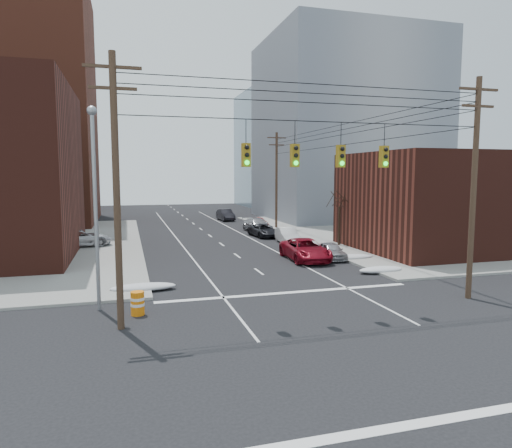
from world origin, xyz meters
TOP-DOWN VIEW (x-y plane):
  - ground at (0.00, 0.00)m, footprint 160.00×160.00m
  - sidewalk_ne at (27.00, 27.00)m, footprint 40.00×40.00m
  - building_brick_far at (-26.00, 74.00)m, footprint 22.00×18.00m
  - building_office at (22.00, 44.00)m, footprint 22.00×20.00m
  - building_glass at (24.00, 70.00)m, footprint 20.00×18.00m
  - building_storefront at (18.00, 16.00)m, footprint 16.00×12.00m
  - utility_pole_left at (-8.50, 3.00)m, footprint 2.20×0.28m
  - utility_pole_right at (8.50, 3.00)m, footprint 2.20×0.28m
  - utility_pole_far at (8.50, 34.00)m, footprint 2.20×0.28m
  - traffic_signals at (0.10, 2.97)m, footprint 17.00×0.42m
  - street_light at (-9.50, 6.00)m, footprint 0.44×0.44m
  - bare_tree at (9.59, 20.00)m, footprint 2.09×2.20m
  - snow_nw at (-7.40, 9.00)m, footprint 3.50×1.08m
  - snow_ne at (7.40, 9.50)m, footprint 3.00×1.08m
  - snow_east_far at (7.40, 14.00)m, footprint 4.00×1.08m
  - red_pickup at (4.39, 14.88)m, footprint 2.78×5.70m
  - parked_car_a at (6.40, 14.75)m, footprint 1.71×3.74m
  - parked_car_b at (5.90, 22.99)m, footprint 2.02×4.51m
  - parked_car_c at (5.11, 27.75)m, footprint 2.55×4.77m
  - parked_car_d at (5.56, 31.64)m, footprint 2.65×5.29m
  - parked_car_e at (6.40, 34.22)m, footprint 1.86×4.24m
  - parked_car_f at (4.80, 44.82)m, footprint 1.84×4.73m
  - lot_car_a at (-14.52, 23.07)m, footprint 3.86×1.62m
  - lot_car_b at (-12.07, 25.12)m, footprint 5.70×3.77m
  - lot_car_d at (-17.15, 27.13)m, footprint 4.22×2.24m
  - construction_barrel at (-7.79, 4.73)m, footprint 0.79×0.79m

SIDE VIEW (x-z plane):
  - ground at x=0.00m, z-range 0.00..0.00m
  - sidewalk_ne at x=27.00m, z-range 0.00..0.15m
  - snow_nw at x=-7.40m, z-range 0.00..0.42m
  - snow_ne at x=7.40m, z-range 0.00..0.42m
  - snow_east_far at x=7.40m, z-range 0.00..0.42m
  - construction_barrel at x=-7.79m, z-range 0.02..1.09m
  - parked_car_a at x=6.40m, z-range 0.00..1.24m
  - parked_car_c at x=5.11m, z-range 0.00..1.28m
  - parked_car_e at x=6.40m, z-range 0.00..1.42m
  - parked_car_b at x=5.90m, z-range 0.00..1.44m
  - parked_car_d at x=5.56m, z-range 0.00..1.47m
  - parked_car_f at x=4.80m, z-range 0.00..1.54m
  - lot_car_a at x=-14.52m, z-range 0.15..1.39m
  - red_pickup at x=4.39m, z-range 0.00..1.56m
  - lot_car_d at x=-17.15m, z-range 0.15..1.52m
  - lot_car_b at x=-12.07m, z-range 0.15..1.60m
  - bare_tree at x=9.59m, z-range -0.15..4.79m
  - building_storefront at x=18.00m, z-range 0.00..8.00m
  - street_light at x=-9.50m, z-range 0.88..10.20m
  - utility_pole_left at x=-8.50m, z-range 0.28..11.28m
  - utility_pole_right at x=8.50m, z-range 0.28..11.28m
  - utility_pole_far at x=8.50m, z-range 0.28..11.28m
  - building_brick_far at x=-26.00m, z-range 0.00..12.00m
  - traffic_signals at x=0.10m, z-range 6.16..8.18m
  - building_glass at x=24.00m, z-range 0.00..22.00m
  - building_office at x=22.00m, z-range 0.00..25.00m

